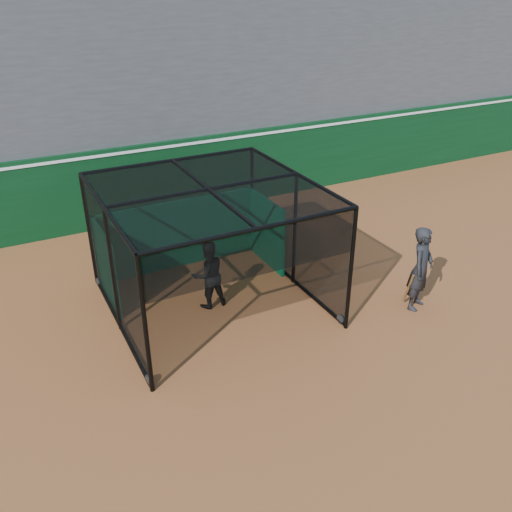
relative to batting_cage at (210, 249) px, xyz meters
name	(u,v)px	position (x,y,z in m)	size (l,w,h in m)	color
ground	(284,357)	(0.50, -2.65, -1.48)	(120.00, 120.00, 0.00)	brown
outfield_wall	(154,179)	(0.50, 5.85, -0.19)	(50.00, 0.50, 2.50)	#093416
grandstand	(112,61)	(0.50, 9.62, 3.00)	(50.00, 7.85, 8.95)	#4C4C4F
batting_cage	(210,249)	(0.00, 0.00, 0.00)	(4.66, 4.78, 2.97)	black
batter	(208,275)	(-0.10, -0.04, -0.63)	(0.83, 0.64, 1.70)	black
on_deck_player	(421,269)	(4.32, -2.39, -0.44)	(0.91, 0.80, 2.08)	black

